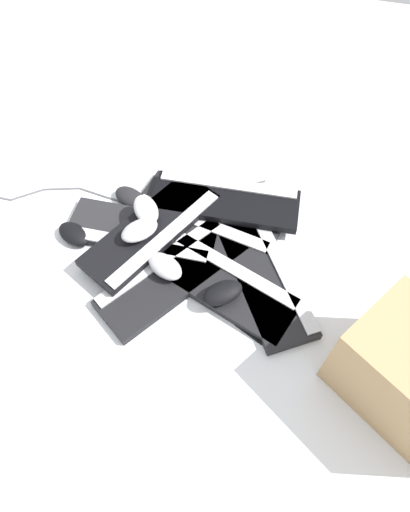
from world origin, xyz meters
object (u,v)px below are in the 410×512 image
(mouse_0, at_px, (140,230))
(keyboard_6, at_px, (152,230))
(keyboard_1, at_px, (142,232))
(mouse_2, at_px, (146,210))
(keyboard_5, at_px, (225,200))
(keyboard_0, at_px, (210,213))
(keyboard_3, at_px, (220,283))
(mouse_1, at_px, (74,234))
(mouse_5, at_px, (165,266))
(keyboard_4, at_px, (263,274))
(mouse_4, at_px, (223,293))
(mouse_3, at_px, (130,197))
(keyboard_2, at_px, (172,275))

(mouse_0, bearing_deg, keyboard_6, -170.42)
(keyboard_1, bearing_deg, mouse_0, -161.21)
(mouse_2, bearing_deg, keyboard_5, 83.31)
(keyboard_0, distance_m, keyboard_3, 0.25)
(mouse_1, bearing_deg, mouse_5, -167.15)
(keyboard_4, bearing_deg, mouse_4, 137.99)
(keyboard_6, height_order, mouse_3, keyboard_6)
(keyboard_5, height_order, mouse_3, keyboard_5)
(mouse_0, relative_size, mouse_5, 1.00)
(mouse_1, height_order, mouse_2, mouse_2)
(keyboard_2, bearing_deg, mouse_0, 55.09)
(keyboard_0, relative_size, mouse_4, 4.19)
(keyboard_1, distance_m, mouse_3, 0.14)
(keyboard_6, bearing_deg, keyboard_4, -98.21)
(mouse_1, height_order, mouse_3, same)
(mouse_1, bearing_deg, keyboard_0, -130.00)
(mouse_0, relative_size, mouse_2, 1.00)
(mouse_1, bearing_deg, mouse_4, -168.04)
(keyboard_5, relative_size, mouse_4, 4.08)
(mouse_1, distance_m, mouse_4, 0.48)
(keyboard_3, relative_size, mouse_1, 4.23)
(keyboard_5, height_order, mouse_2, mouse_2)
(keyboard_5, bearing_deg, mouse_5, 158.72)
(keyboard_1, height_order, keyboard_5, keyboard_5)
(keyboard_3, bearing_deg, mouse_3, 56.84)
(mouse_3, xyz_separation_m, mouse_4, (-0.27, -0.36, 0.03))
(keyboard_0, height_order, mouse_5, mouse_5)
(keyboard_6, distance_m, mouse_5, 0.14)
(keyboard_0, relative_size, keyboard_5, 1.03)
(keyboard_6, height_order, mouse_2, mouse_2)
(keyboard_0, bearing_deg, keyboard_5, -49.18)
(mouse_4, bearing_deg, keyboard_1, -69.47)
(keyboard_4, relative_size, mouse_4, 4.10)
(keyboard_1, distance_m, keyboard_6, 0.05)
(mouse_5, bearing_deg, mouse_2, 150.25)
(keyboard_1, height_order, mouse_5, mouse_5)
(keyboard_0, relative_size, mouse_3, 4.19)
(keyboard_6, xyz_separation_m, mouse_1, (-0.06, 0.22, -0.02))
(keyboard_3, xyz_separation_m, mouse_1, (0.05, 0.45, 0.01))
(keyboard_3, height_order, mouse_3, mouse_3)
(mouse_0, height_order, mouse_3, mouse_0)
(keyboard_0, bearing_deg, keyboard_6, 131.73)
(mouse_3, bearing_deg, keyboard_2, -23.75)
(keyboard_4, xyz_separation_m, mouse_2, (0.09, 0.37, 0.07))
(keyboard_5, xyz_separation_m, mouse_1, (-0.22, 0.40, -0.02))
(keyboard_3, relative_size, mouse_0, 4.23)
(mouse_5, bearing_deg, keyboard_6, 149.88)
(keyboard_2, xyz_separation_m, keyboard_3, (0.01, -0.13, 0.00))
(keyboard_4, xyz_separation_m, mouse_3, (0.17, 0.45, 0.01))
(keyboard_4, relative_size, mouse_2, 4.10)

